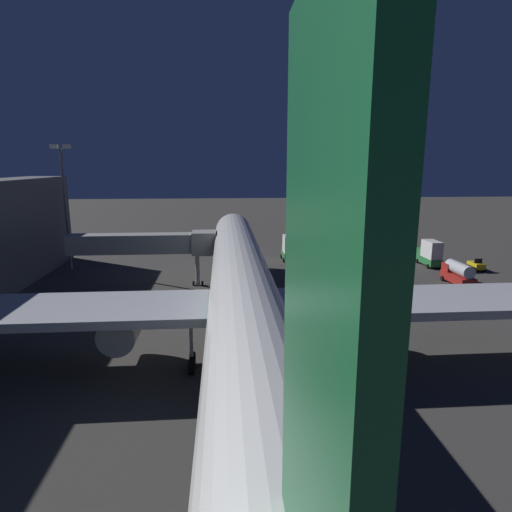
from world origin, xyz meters
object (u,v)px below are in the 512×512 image
(apron_floodlight_mast, at_px, (65,199))
(ops_van, at_px, (430,253))
(baggage_container_far_row, at_px, (324,258))
(ground_crew_by_belt_loader, at_px, (312,261))
(cargo_truck_aft, at_px, (289,248))
(jet_bridge, at_px, (155,244))
(baggage_container_near_belt, at_px, (333,263))
(traffic_cone_nose_port, at_px, (247,262))
(traffic_cone_nose_starboard, at_px, (220,263))
(fuel_tanker, at_px, (458,273))
(baggage_container_mid_row, at_px, (347,259))
(baggage_tug_spare, at_px, (476,265))
(airliner_at_gate, at_px, (243,292))

(apron_floodlight_mast, relative_size, ops_van, 3.50)
(baggage_container_far_row, height_order, ground_crew_by_belt_loader, ground_crew_by_belt_loader)
(apron_floodlight_mast, xyz_separation_m, cargo_truck_aft, (-35.09, -3.65, -8.84))
(baggage_container_far_row, bearing_deg, jet_bridge, 25.80)
(ground_crew_by_belt_loader, bearing_deg, apron_floodlight_mast, -2.17)
(jet_bridge, bearing_deg, baggage_container_far_row, -154.20)
(baggage_container_near_belt, xyz_separation_m, traffic_cone_nose_port, (13.63, -3.20, -0.48))
(apron_floodlight_mast, bearing_deg, traffic_cone_nose_starboard, -176.79)
(fuel_tanker, bearing_deg, baggage_container_far_row, -44.27)
(baggage_container_mid_row, height_order, traffic_cone_nose_starboard, baggage_container_mid_row)
(baggage_container_far_row, bearing_deg, traffic_cone_nose_port, 1.78)
(fuel_tanker, bearing_deg, jet_bridge, -3.08)
(ops_van, xyz_separation_m, ground_crew_by_belt_loader, (19.13, -0.76, -1.13))
(jet_bridge, distance_m, traffic_cone_nose_starboard, 15.78)
(ops_van, bearing_deg, baggage_container_far_row, -13.39)
(baggage_container_near_belt, relative_size, traffic_cone_nose_port, 3.23)
(fuel_tanker, bearing_deg, ops_van, -97.06)
(baggage_container_mid_row, distance_m, traffic_cone_nose_port, 16.78)
(apron_floodlight_mast, xyz_separation_m, baggage_tug_spare, (-63.07, 5.67, -10.20))
(traffic_cone_nose_starboard, bearing_deg, cargo_truck_aft, -168.76)
(jet_bridge, xyz_separation_m, fuel_tanker, (-41.02, 2.20, -4.22))
(cargo_truck_aft, xyz_separation_m, baggage_container_mid_row, (-9.37, 2.90, -1.38))
(fuel_tanker, relative_size, traffic_cone_nose_starboard, 10.57)
(cargo_truck_aft, height_order, baggage_container_near_belt, cargo_truck_aft)
(apron_floodlight_mast, height_order, baggage_container_near_belt, apron_floodlight_mast)
(airliner_at_gate, relative_size, apron_floodlight_mast, 3.70)
(jet_bridge, relative_size, apron_floodlight_mast, 1.02)
(baggage_tug_spare, relative_size, traffic_cone_nose_port, 4.94)
(airliner_at_gate, bearing_deg, cargo_truck_aft, -104.60)
(baggage_container_near_belt, distance_m, baggage_container_far_row, 3.65)
(jet_bridge, bearing_deg, airliner_at_gate, 115.41)
(baggage_tug_spare, height_order, traffic_cone_nose_port, baggage_tug_spare)
(baggage_tug_spare, xyz_separation_m, ops_van, (5.84, -3.46, 1.29))
(cargo_truck_aft, height_order, traffic_cone_nose_starboard, cargo_truck_aft)
(apron_floodlight_mast, distance_m, traffic_cone_nose_starboard, 25.68)
(fuel_tanker, xyz_separation_m, ground_crew_by_belt_loader, (17.79, -11.57, -0.70))
(airliner_at_gate, distance_m, baggage_container_near_belt, 35.40)
(fuel_tanker, bearing_deg, cargo_truck_aft, -38.69)
(fuel_tanker, distance_m, ops_van, 10.90)
(traffic_cone_nose_port, bearing_deg, baggage_container_far_row, -178.22)
(baggage_container_mid_row, xyz_separation_m, traffic_cone_nose_port, (16.76, -0.56, -0.49))
(cargo_truck_aft, height_order, baggage_container_mid_row, cargo_truck_aft)
(apron_floodlight_mast, bearing_deg, traffic_cone_nose_port, -177.30)
(baggage_tug_spare, distance_m, ops_van, 6.91)
(airliner_at_gate, distance_m, traffic_cone_nose_starboard, 34.97)
(baggage_container_far_row, bearing_deg, airliner_at_gate, 66.33)
(ground_crew_by_belt_loader, bearing_deg, traffic_cone_nose_port, -14.80)
(ops_van, relative_size, baggage_container_mid_row, 3.11)
(airliner_at_gate, distance_m, fuel_tanker, 36.70)
(ops_van, distance_m, traffic_cone_nose_starboard, 34.17)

